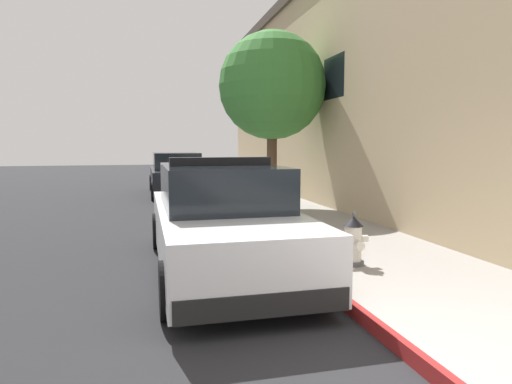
{
  "coord_description": "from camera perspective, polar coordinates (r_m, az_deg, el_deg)",
  "views": [
    {
      "loc": [
        -2.22,
        -2.8,
        1.87
      ],
      "look_at": [
        -0.24,
        5.15,
        1.0
      ],
      "focal_mm": 31.61,
      "sensor_mm": 36.0,
      "label": 1
    }
  ],
  "objects": [
    {
      "name": "sidewalk_pavement",
      "position": [
        13.4,
        1.43,
        -1.64
      ],
      "size": [
        2.64,
        60.0,
        0.15
      ],
      "primitive_type": "cube",
      "color": "gray",
      "rests_on": "ground"
    },
    {
      "name": "street_tree",
      "position": [
        12.57,
        2.06,
        13.22
      ],
      "size": [
        2.91,
        2.91,
        4.76
      ],
      "color": "brown",
      "rests_on": "sidewalk_pavement"
    },
    {
      "name": "storefront_building",
      "position": [
        14.04,
        23.47,
        12.1
      ],
      "size": [
        7.34,
        24.79,
        6.92
      ],
      "color": "tan",
      "rests_on": "ground"
    },
    {
      "name": "parked_car_silver_ahead",
      "position": [
        17.15,
        -10.04,
        2.18
      ],
      "size": [
        1.94,
        4.84,
        1.56
      ],
      "color": "black",
      "rests_on": "ground"
    },
    {
      "name": "police_cruiser",
      "position": [
        6.68,
        -4.37,
        -3.66
      ],
      "size": [
        1.94,
        4.84,
        1.68
      ],
      "color": "white",
      "rests_on": "ground"
    },
    {
      "name": "fire_hydrant",
      "position": [
        6.6,
        12.22,
        -6.04
      ],
      "size": [
        0.44,
        0.4,
        0.76
      ],
      "color": "#4C4C51",
      "rests_on": "sidewalk_pavement"
    },
    {
      "name": "curb_painted_edge",
      "position": [
        13.11,
        -4.31,
        -1.82
      ],
      "size": [
        0.08,
        60.0,
        0.15
      ],
      "primitive_type": "cube",
      "color": "maroon",
      "rests_on": "ground"
    },
    {
      "name": "ground_plane",
      "position": [
        13.19,
        -24.62,
        -3.09
      ],
      "size": [
        31.49,
        60.0,
        0.2
      ],
      "primitive_type": "cube",
      "color": "#232326"
    }
  ]
}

